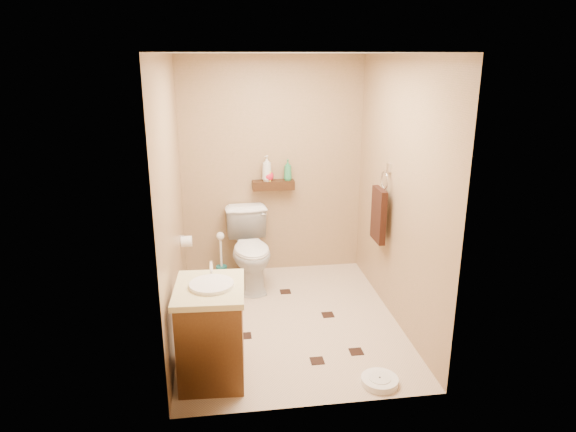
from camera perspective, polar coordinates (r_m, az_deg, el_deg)
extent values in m
plane|color=beige|center=(4.93, 0.04, -11.48)|extent=(2.50, 2.50, 0.00)
cube|color=#A37F5D|center=(5.68, -1.75, 5.42)|extent=(2.00, 0.04, 2.40)
cube|color=#A37F5D|center=(3.30, 3.10, -3.62)|extent=(2.00, 0.04, 2.40)
cube|color=#A37F5D|center=(4.45, -12.83, 1.57)|extent=(0.04, 2.50, 2.40)
cube|color=#A37F5D|center=(4.71, 12.18, 2.51)|extent=(0.04, 2.50, 2.40)
cube|color=silver|center=(4.31, 0.04, 17.67)|extent=(2.00, 2.50, 0.02)
cube|color=#3E2511|center=(5.64, -1.64, 3.46)|extent=(0.46, 0.14, 0.10)
cube|color=black|center=(4.69, -4.78, -13.12)|extent=(0.11, 0.11, 0.01)
cube|color=black|center=(5.02, 4.45, -10.88)|extent=(0.11, 0.11, 0.01)
cube|color=black|center=(4.35, 3.26, -15.76)|extent=(0.11, 0.11, 0.01)
cube|color=black|center=(5.30, -6.85, -9.39)|extent=(0.11, 0.11, 0.01)
cube|color=black|center=(4.49, 7.58, -14.70)|extent=(0.11, 0.11, 0.01)
cube|color=black|center=(5.46, -0.30, -8.40)|extent=(0.11, 0.11, 0.01)
imported|color=white|center=(5.48, -4.15, -3.75)|extent=(0.51, 0.83, 0.81)
cube|color=brown|center=(4.04, -8.49, -12.89)|extent=(0.51, 0.61, 0.71)
cube|color=beige|center=(3.86, -8.74, -8.04)|extent=(0.54, 0.65, 0.05)
cylinder|color=white|center=(3.85, -8.48, -7.67)|extent=(0.33, 0.33, 0.05)
cylinder|color=silver|center=(4.01, -8.52, -5.69)|extent=(0.03, 0.03, 0.11)
cylinder|color=white|center=(4.14, 10.14, -17.59)|extent=(0.35, 0.35, 0.05)
cylinder|color=white|center=(4.12, 10.16, -17.27)|extent=(0.17, 0.17, 0.01)
cylinder|color=#1A6A66|center=(5.82, -7.37, -6.15)|extent=(0.12, 0.12, 0.13)
cylinder|color=white|center=(5.73, -7.47, -3.90)|extent=(0.02, 0.02, 0.38)
sphere|color=white|center=(5.66, -7.54, -2.22)|extent=(0.09, 0.09, 0.09)
cube|color=silver|center=(4.89, 11.16, 5.29)|extent=(0.03, 0.06, 0.08)
torus|color=silver|center=(4.91, 10.69, 3.92)|extent=(0.02, 0.19, 0.19)
cube|color=black|center=(4.99, 10.04, 0.11)|extent=(0.06, 0.30, 0.52)
cylinder|color=white|center=(5.24, -11.22, -2.78)|extent=(0.11, 0.11, 0.11)
cylinder|color=silver|center=(5.22, -11.70, -2.18)|extent=(0.04, 0.02, 0.02)
imported|color=silver|center=(5.59, -2.37, 5.33)|extent=(0.15, 0.15, 0.28)
imported|color=yellow|center=(5.60, -2.27, 4.77)|extent=(0.09, 0.09, 0.17)
imported|color=red|center=(5.60, -2.21, 4.70)|extent=(0.12, 0.12, 0.15)
imported|color=#2D8752|center=(5.62, -0.02, 5.15)|extent=(0.10, 0.10, 0.23)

